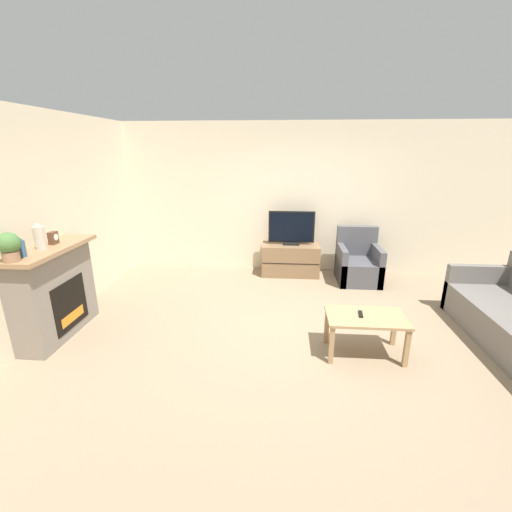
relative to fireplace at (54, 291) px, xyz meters
name	(u,v)px	position (x,y,z in m)	size (l,w,h in m)	color
ground_plane	(300,328)	(3.00, 0.38, -0.58)	(24.00, 24.00, 0.00)	#89755B
wall_back	(298,199)	(3.00, 2.73, 0.77)	(12.00, 0.06, 2.70)	beige
wall_left	(47,222)	(-0.21, 0.38, 0.77)	(0.06, 12.00, 2.70)	beige
fireplace	(54,291)	(0.00, 0.00, 0.00)	(0.47, 1.27, 1.14)	slate
mantel_vase_left	(22,248)	(0.02, -0.38, 0.65)	(0.07, 0.07, 0.20)	#385670
mantel_vase_centre_left	(39,237)	(0.02, -0.09, 0.70)	(0.12, 0.12, 0.30)	beige
mantel_clock	(53,238)	(0.02, 0.13, 0.63)	(0.08, 0.11, 0.15)	brown
potted_plant	(9,246)	(0.02, -0.54, 0.72)	(0.22, 0.22, 0.30)	#936B4C
tv_stand	(290,259)	(2.90, 2.40, -0.29)	(1.03, 0.53, 0.57)	brown
tv	(291,229)	(2.90, 2.39, 0.27)	(0.82, 0.18, 0.61)	black
armchair	(358,265)	(4.07, 2.15, -0.28)	(0.70, 0.76, 0.92)	#4C4C51
coffee_table	(366,322)	(3.69, -0.14, -0.18)	(0.86, 0.51, 0.47)	#A37F56
remote	(361,314)	(3.63, -0.12, -0.10)	(0.06, 0.15, 0.02)	black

